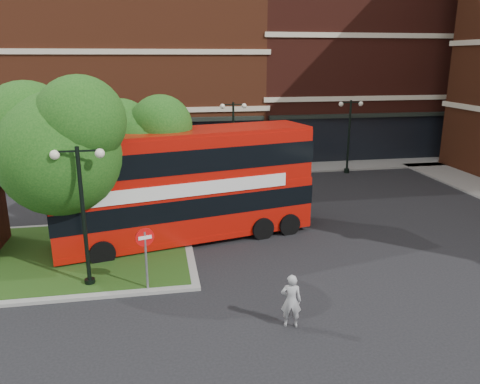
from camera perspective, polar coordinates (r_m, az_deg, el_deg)
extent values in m
plane|color=black|center=(17.47, 0.60, -10.28)|extent=(120.00, 120.00, 0.00)
cube|color=slate|center=(32.92, -4.81, 2.53)|extent=(44.00, 3.00, 0.12)
cube|color=maroon|center=(39.70, -18.12, 14.25)|extent=(26.00, 12.00, 14.00)
cube|color=#471911|center=(42.87, 13.59, 16.01)|extent=(18.00, 12.00, 16.00)
cube|color=gray|center=(20.55, -23.81, -7.37)|extent=(12.60, 7.60, 0.12)
cube|color=#19380F|center=(20.54, -23.82, -7.33)|extent=(12.00, 7.00, 0.15)
cylinder|color=#2D2116|center=(19.12, -20.42, -2.62)|extent=(0.36, 0.36, 3.92)
sphere|color=#144511|center=(18.53, -21.13, 4.38)|extent=(4.60, 4.60, 4.60)
sphere|color=#144511|center=(19.31, -24.41, 7.20)|extent=(3.45, 3.45, 3.45)
sphere|color=#144511|center=(17.74, -18.86, 8.25)|extent=(3.22, 3.22, 3.22)
cylinder|color=#2D2116|center=(21.25, -11.28, -0.69)|extent=(0.36, 0.36, 3.47)
sphere|color=#144511|center=(20.75, -11.59, 4.89)|extent=(3.80, 3.80, 3.80)
sphere|color=#144511|center=(21.22, -14.27, 7.18)|extent=(2.85, 2.85, 2.85)
sphere|color=#144511|center=(20.18, -9.62, 7.90)|extent=(2.66, 2.66, 2.66)
cylinder|color=black|center=(16.63, -18.50, -3.22)|extent=(0.14, 0.14, 5.00)
cylinder|color=black|center=(17.52, -17.81, -10.49)|extent=(0.36, 0.36, 0.30)
cube|color=black|center=(16.04, -19.24, 4.74)|extent=(1.40, 0.06, 0.06)
sphere|color=#F2EACC|center=(16.18, -21.66, 4.23)|extent=(0.32, 0.32, 0.32)
sphere|color=#F2EACC|center=(15.96, -16.73, 4.54)|extent=(0.32, 0.32, 0.32)
cylinder|color=black|center=(30.73, -0.81, 6.25)|extent=(0.14, 0.14, 5.00)
cylinder|color=black|center=(31.22, -0.80, 2.00)|extent=(0.36, 0.36, 0.30)
cube|color=black|center=(30.42, -0.83, 10.62)|extent=(1.40, 0.06, 0.06)
sphere|color=#F2EACC|center=(30.32, -2.16, 10.40)|extent=(0.32, 0.32, 0.32)
sphere|color=#F2EACC|center=(30.55, 0.49, 10.45)|extent=(0.32, 0.32, 0.32)
cylinder|color=black|center=(32.98, 13.12, 6.52)|extent=(0.14, 0.14, 5.00)
cylinder|color=black|center=(33.44, 12.87, 2.55)|extent=(0.36, 0.36, 0.30)
cube|color=black|center=(32.69, 13.38, 10.58)|extent=(1.40, 0.06, 0.06)
sphere|color=#F2EACC|center=(32.43, 12.22, 10.43)|extent=(0.32, 0.32, 0.32)
sphere|color=#F2EACC|center=(32.98, 14.51, 10.37)|extent=(0.32, 0.32, 0.32)
cube|color=#AA0F06|center=(20.49, -6.61, -1.75)|extent=(11.42, 4.95, 2.13)
cube|color=#AA0F06|center=(19.95, -6.81, 4.07)|extent=(11.30, 4.90, 2.13)
cube|color=black|center=(19.93, -6.82, 4.37)|extent=(11.42, 4.95, 0.96)
cube|color=silver|center=(18.98, -5.59, 0.34)|extent=(8.15, 1.90, 0.56)
imported|color=#9A9A9D|center=(14.27, 6.25, -13.04)|extent=(0.69, 0.54, 1.68)
imported|color=#B4B7BC|center=(30.89, -3.33, 2.98)|extent=(4.48, 1.84, 1.52)
imported|color=silver|center=(31.55, 1.07, 3.28)|extent=(4.70, 1.98, 1.51)
cylinder|color=slate|center=(16.30, -11.35, -8.37)|extent=(0.08, 0.08, 2.19)
cylinder|color=red|center=(15.96, -11.53, -5.43)|extent=(0.63, 0.22, 0.64)
cube|color=white|center=(15.96, -11.53, -5.43)|extent=(0.44, 0.16, 0.12)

